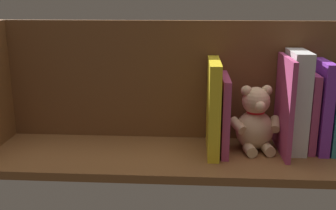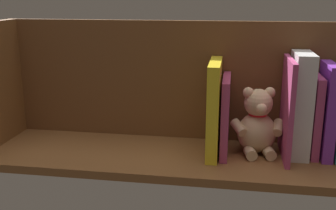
{
  "view_description": "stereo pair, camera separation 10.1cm",
  "coord_description": "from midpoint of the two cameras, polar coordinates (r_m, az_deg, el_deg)",
  "views": [
    {
      "loc": [
        -6.76,
        104.55,
        42.18
      ],
      "look_at": [
        0.0,
        0.0,
        13.52
      ],
      "focal_mm": 43.41,
      "sensor_mm": 36.0,
      "label": 1
    },
    {
      "loc": [
        -16.8,
        103.41,
        42.18
      ],
      "look_at": [
        0.0,
        0.0,
        13.52
      ],
      "focal_mm": 43.41,
      "sensor_mm": 36.0,
      "label": 2
    }
  ],
  "objects": [
    {
      "name": "book_1",
      "position": [
        1.17,
        23.72,
        -0.74
      ],
      "size": [
        2.76,
        14.02,
        25.01
      ],
      "primitive_type": "cube",
      "color": "purple",
      "rests_on": "ground_plane"
    },
    {
      "name": "book_4",
      "position": [
        1.12,
        10.64,
        -1.45
      ],
      "size": [
        2.0,
        17.66,
        20.94
      ],
      "primitive_type": "cube",
      "rotation": [
        0.0,
        0.0,
        0.0
      ],
      "color": "#B23F72",
      "rests_on": "ground_plane"
    },
    {
      "name": "ground_plane",
      "position": [
        1.13,
        2.57,
        -7.19
      ],
      "size": [
        103.24,
        30.82,
        2.2
      ],
      "primitive_type": "cube",
      "color": "brown"
    },
    {
      "name": "book_3",
      "position": [
        1.12,
        18.86,
        -0.52
      ],
      "size": [
        1.3,
        18.81,
        26.37
      ],
      "primitive_type": "cube",
      "color": "#B23F72",
      "rests_on": "ground_plane"
    },
    {
      "name": "dictionary_thick_white",
      "position": [
        1.15,
        20.48,
        0.03
      ],
      "size": [
        4.83,
        13.94,
        27.66
      ],
      "primitive_type": "cube",
      "color": "silver",
      "rests_on": "ground_plane"
    },
    {
      "name": "book_5",
      "position": [
        1.1,
        9.11,
        -0.42
      ],
      "size": [
        3.06,
        19.17,
        25.24
      ],
      "primitive_type": "cube",
      "color": "yellow",
      "rests_on": "ground_plane"
    },
    {
      "name": "book_2",
      "position": [
        1.17,
        22.19,
        -1.39
      ],
      "size": [
        2.02,
        13.04,
        21.73
      ],
      "primitive_type": "cube",
      "color": "#B23F72",
      "rests_on": "ground_plane"
    },
    {
      "name": "shelf_back_panel",
      "position": [
        1.2,
        3.41,
        3.43
      ],
      "size": [
        103.24,
        1.5,
        34.97
      ],
      "primitive_type": "cube",
      "color": "brown",
      "rests_on": "ground_plane"
    },
    {
      "name": "teddy_bear",
      "position": [
        1.14,
        14.96,
        -2.67
      ],
      "size": [
        14.65,
        12.95,
        18.32
      ],
      "rotation": [
        0.0,
        0.0,
        0.17
      ],
      "color": "#D1B284",
      "rests_on": "ground_plane"
    }
  ]
}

